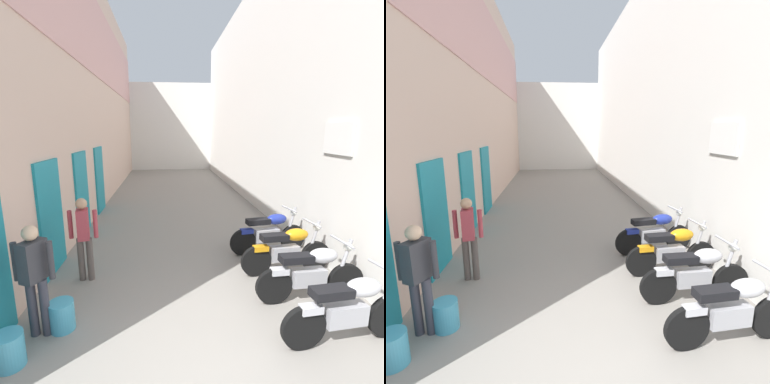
% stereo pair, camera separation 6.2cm
% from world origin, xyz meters
% --- Properties ---
extents(ground_plane, '(34.29, 34.29, 0.00)m').
position_xyz_m(ground_plane, '(0.00, 7.15, 0.00)').
color(ground_plane, gray).
extents(building_left, '(0.45, 18.29, 8.08)m').
position_xyz_m(building_left, '(-2.94, 9.10, 4.07)').
color(building_left, beige).
rests_on(building_left, ground).
extents(building_right, '(0.45, 18.29, 7.87)m').
position_xyz_m(building_right, '(2.95, 9.14, 3.94)').
color(building_right, silver).
rests_on(building_right, ground).
extents(building_far_end, '(8.50, 2.00, 5.87)m').
position_xyz_m(building_far_end, '(0.00, 19.29, 2.93)').
color(building_far_end, silver).
rests_on(building_far_end, ground).
extents(motorcycle_nearest, '(1.85, 0.58, 1.04)m').
position_xyz_m(motorcycle_nearest, '(1.81, 0.92, 0.50)').
color(motorcycle_nearest, black).
rests_on(motorcycle_nearest, ground).
extents(motorcycle_second, '(1.85, 0.58, 1.04)m').
position_xyz_m(motorcycle_second, '(1.81, 1.89, 0.50)').
color(motorcycle_second, black).
rests_on(motorcycle_second, ground).
extents(motorcycle_third, '(1.85, 0.58, 1.04)m').
position_xyz_m(motorcycle_third, '(1.81, 2.83, 0.50)').
color(motorcycle_third, black).
rests_on(motorcycle_third, ground).
extents(motorcycle_fourth, '(1.84, 0.58, 1.04)m').
position_xyz_m(motorcycle_fourth, '(1.81, 3.82, 0.50)').
color(motorcycle_fourth, black).
rests_on(motorcycle_fourth, ground).
extents(pedestrian_by_doorway, '(0.52, 0.39, 1.57)m').
position_xyz_m(pedestrian_by_doorway, '(-2.26, 1.47, 0.92)').
color(pedestrian_by_doorway, '#383842').
rests_on(pedestrian_by_doorway, ground).
extents(pedestrian_mid_alley, '(0.52, 0.38, 1.57)m').
position_xyz_m(pedestrian_mid_alley, '(-2.02, 2.95, 0.92)').
color(pedestrian_mid_alley, '#564C47').
rests_on(pedestrian_mid_alley, ground).
extents(water_jug_near_door, '(0.34, 0.34, 0.42)m').
position_xyz_m(water_jug_near_door, '(-2.40, 0.94, 0.21)').
color(water_jug_near_door, '#4299B7').
rests_on(water_jug_near_door, ground).
extents(water_jug_beside_first, '(0.34, 0.34, 0.42)m').
position_xyz_m(water_jug_beside_first, '(-2.00, 1.55, 0.21)').
color(water_jug_beside_first, '#4299B7').
rests_on(water_jug_beside_first, ground).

